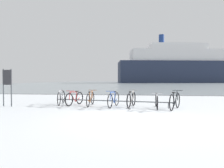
{
  "coord_description": "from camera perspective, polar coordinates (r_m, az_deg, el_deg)",
  "views": [
    {
      "loc": [
        0.07,
        -6.82,
        1.35
      ],
      "look_at": [
        -1.55,
        6.69,
        1.03
      ],
      "focal_mm": 31.52,
      "sensor_mm": 36.0,
      "label": 1
    }
  ],
  "objects": [
    {
      "name": "bicycle_1",
      "position": [
        10.48,
        -10.81,
        -4.13
      ],
      "size": [
        0.6,
        1.58,
        0.78
      ],
      "color": "black",
      "rests_on": "ground"
    },
    {
      "name": "bicycle_4",
      "position": [
        9.64,
        5.63,
        -4.48
      ],
      "size": [
        0.53,
        1.65,
        0.82
      ],
      "color": "black",
      "rests_on": "ground"
    },
    {
      "name": "bicycle_2",
      "position": [
        10.12,
        -6.25,
        -4.28
      ],
      "size": [
        0.46,
        1.75,
        0.78
      ],
      "color": "black",
      "rests_on": "ground"
    },
    {
      "name": "info_sign",
      "position": [
        11.1,
        -28.11,
        0.76
      ],
      "size": [
        0.55,
        0.14,
        1.87
      ],
      "color": "#33383D",
      "rests_on": "ground"
    },
    {
      "name": "bicycle_6",
      "position": [
        9.29,
        17.78,
        -4.69
      ],
      "size": [
        0.79,
        1.6,
        0.84
      ],
      "color": "black",
      "rests_on": "ground"
    },
    {
      "name": "bicycle_3",
      "position": [
        9.63,
        0.46,
        -4.49
      ],
      "size": [
        0.52,
        1.72,
        0.81
      ],
      "color": "black",
      "rests_on": "ground"
    },
    {
      "name": "bicycle_5",
      "position": [
        9.41,
        12.79,
        -4.85
      ],
      "size": [
        0.46,
        1.7,
        0.74
      ],
      "color": "black",
      "rests_on": "ground"
    },
    {
      "name": "bicycle_0",
      "position": [
        10.97,
        -14.51,
        -3.81
      ],
      "size": [
        0.46,
        1.76,
        0.81
      ],
      "color": "black",
      "rests_on": "ground"
    },
    {
      "name": "ground",
      "position": [
        60.74,
        6.75,
        0.05
      ],
      "size": [
        80.0,
        132.0,
        0.08
      ],
      "color": "silver"
    },
    {
      "name": "bike_rack",
      "position": [
        9.78,
        -0.04,
        -4.96
      ],
      "size": [
        5.94,
        0.95,
        0.31
      ],
      "color": "#4C5156",
      "rests_on": "ground"
    },
    {
      "name": "ferry_ship",
      "position": [
        82.1,
        18.66,
        4.76
      ],
      "size": [
        49.01,
        19.58,
        18.81
      ],
      "color": "#232D47",
      "rests_on": "ground"
    }
  ]
}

